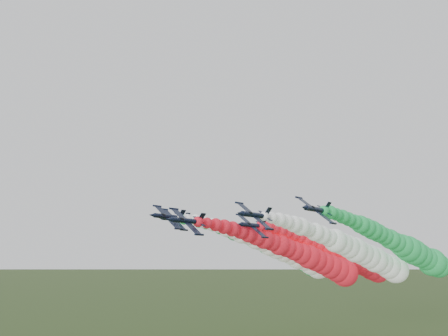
{
  "coord_description": "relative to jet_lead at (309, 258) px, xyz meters",
  "views": [
    {
      "loc": [
        65.37,
        -70.55,
        30.46
      ],
      "look_at": [
        -1.05,
        11.69,
        51.77
      ],
      "focal_mm": 35.0,
      "sensor_mm": 36.0,
      "label": 1
    }
  ],
  "objects": [
    {
      "name": "jet_lead",
      "position": [
        0.0,
        0.0,
        0.0
      ],
      "size": [
        17.53,
        72.87,
        20.39
      ],
      "rotation": [
        0.0,
        0.65,
        0.0
      ],
      "color": "black",
      "rests_on": "ground"
    },
    {
      "name": "jet_inner_left",
      "position": [
        -11.57,
        5.83,
        1.89
      ],
      "size": [
        17.62,
        72.96,
        20.48
      ],
      "rotation": [
        0.0,
        0.65,
        0.0
      ],
      "color": "black",
      "rests_on": "ground"
    },
    {
      "name": "jet_inner_right",
      "position": [
        13.09,
        6.45,
        1.31
      ],
      "size": [
        17.3,
        72.63,
        20.15
      ],
      "rotation": [
        0.0,
        0.65,
        0.0
      ],
      "color": "black",
      "rests_on": "ground"
    },
    {
      "name": "jet_outer_left",
      "position": [
        -18.39,
        14.26,
        2.3
      ],
      "size": [
        17.68,
        73.01,
        20.54
      ],
      "rotation": [
        0.0,
        0.65,
        0.0
      ],
      "color": "black",
      "rests_on": "ground"
    },
    {
      "name": "jet_outer_right",
      "position": [
        23.53,
        15.92,
        2.33
      ],
      "size": [
        16.91,
        72.25,
        19.77
      ],
      "rotation": [
        0.0,
        0.65,
        0.0
      ],
      "color": "black",
      "rests_on": "ground"
    },
    {
      "name": "jet_trail",
      "position": [
        2.83,
        22.22,
        -0.15
      ],
      "size": [
        17.21,
        72.54,
        20.07
      ],
      "rotation": [
        0.0,
        0.65,
        0.0
      ],
      "color": "black",
      "rests_on": "ground"
    }
  ]
}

